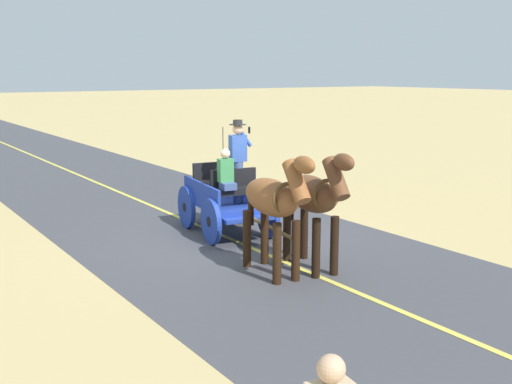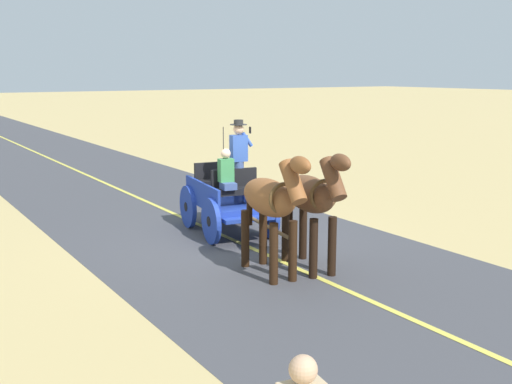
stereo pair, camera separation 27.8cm
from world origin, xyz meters
The scene contains 6 objects.
ground_plane centered at (0.00, 0.00, 0.00)m, with size 200.00×200.00×0.00m, color tan.
road_surface centered at (0.00, 0.00, 0.00)m, with size 6.42×160.00×0.01m, color #424247.
road_centre_stripe centered at (0.00, 0.00, 0.01)m, with size 0.12×160.00×0.00m, color #DBCC4C.
horse_drawn_carriage centered at (-0.23, -0.69, 0.82)m, with size 1.75×4.51×2.50m.
horse_near_side centered at (-0.17, 2.37, 1.32)m, with size 0.80×2.15×2.21m.
horse_off_side centered at (0.60, 2.25, 1.32)m, with size 0.71×2.14×2.21m.
Camera 1 is at (6.67, 10.87, 3.51)m, focal length 44.19 mm.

